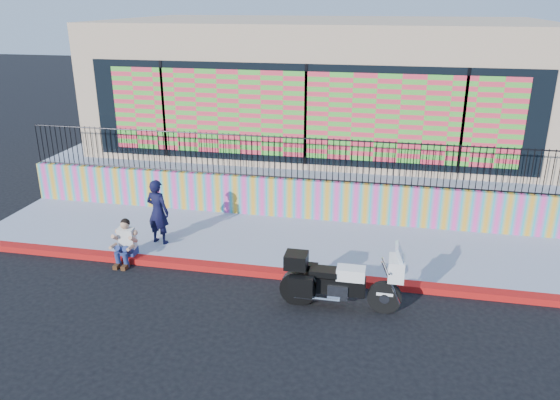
# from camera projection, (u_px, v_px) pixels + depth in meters

# --- Properties ---
(ground) EXTENTS (90.00, 90.00, 0.00)m
(ground) POSITION_uv_depth(u_px,v_px,m) (274.00, 276.00, 12.35)
(ground) COLOR black
(ground) RESTS_ON ground
(red_curb) EXTENTS (16.00, 0.30, 0.15)m
(red_curb) POSITION_uv_depth(u_px,v_px,m) (274.00, 273.00, 12.32)
(red_curb) COLOR #A4160B
(red_curb) RESTS_ON ground
(sidewalk) EXTENTS (16.00, 3.00, 0.15)m
(sidewalk) POSITION_uv_depth(u_px,v_px,m) (288.00, 243.00, 13.83)
(sidewalk) COLOR #969FB4
(sidewalk) RESTS_ON ground
(mural_wall) EXTENTS (16.00, 0.20, 1.10)m
(mural_wall) POSITION_uv_depth(u_px,v_px,m) (299.00, 199.00, 15.09)
(mural_wall) COLOR #EF3EA0
(mural_wall) RESTS_ON sidewalk
(metal_fence) EXTENTS (15.80, 0.04, 1.20)m
(metal_fence) POSITION_uv_depth(u_px,v_px,m) (300.00, 159.00, 14.69)
(metal_fence) COLOR black
(metal_fence) RESTS_ON mural_wall
(elevated_platform) EXTENTS (16.00, 10.00, 1.25)m
(elevated_platform) POSITION_uv_depth(u_px,v_px,m) (323.00, 153.00, 19.79)
(elevated_platform) COLOR #969FB4
(elevated_platform) RESTS_ON ground
(storefront_building) EXTENTS (14.00, 8.06, 4.00)m
(storefront_building) POSITION_uv_depth(u_px,v_px,m) (325.00, 81.00, 18.68)
(storefront_building) COLOR tan
(storefront_building) RESTS_ON elevated_platform
(police_motorcycle) EXTENTS (2.41, 0.80, 1.50)m
(police_motorcycle) POSITION_uv_depth(u_px,v_px,m) (339.00, 280.00, 10.89)
(police_motorcycle) COLOR black
(police_motorcycle) RESTS_ON ground
(police_officer) EXTENTS (0.67, 0.52, 1.65)m
(police_officer) POSITION_uv_depth(u_px,v_px,m) (158.00, 212.00, 13.41)
(police_officer) COLOR black
(police_officer) RESTS_ON sidewalk
(seated_man) EXTENTS (0.54, 0.71, 1.06)m
(seated_man) POSITION_uv_depth(u_px,v_px,m) (125.00, 246.00, 12.78)
(seated_man) COLOR navy
(seated_man) RESTS_ON ground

